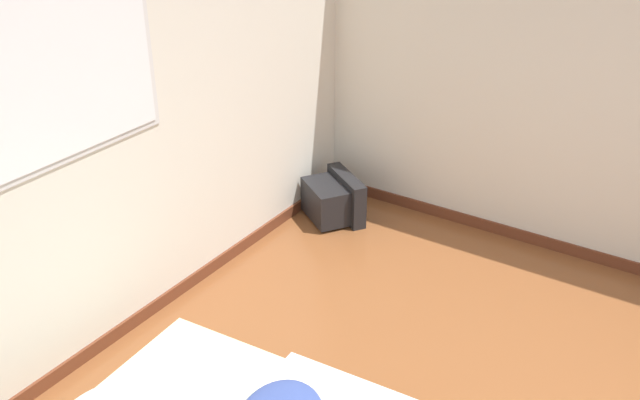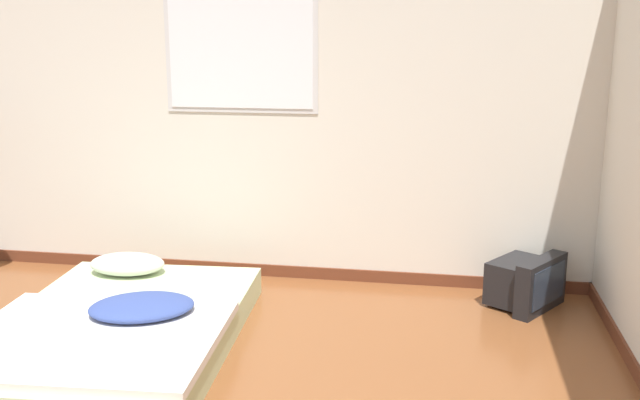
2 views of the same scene
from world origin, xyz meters
name	(u,v)px [view 1 (image 1 of 2)]	position (x,y,z in m)	size (l,w,h in m)	color
wall_back	(64,151)	(0.00, 3.02, 1.30)	(7.67, 0.08, 2.60)	silver
crt_tv	(334,199)	(2.14, 2.68, 0.17)	(0.57, 0.60, 0.36)	black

